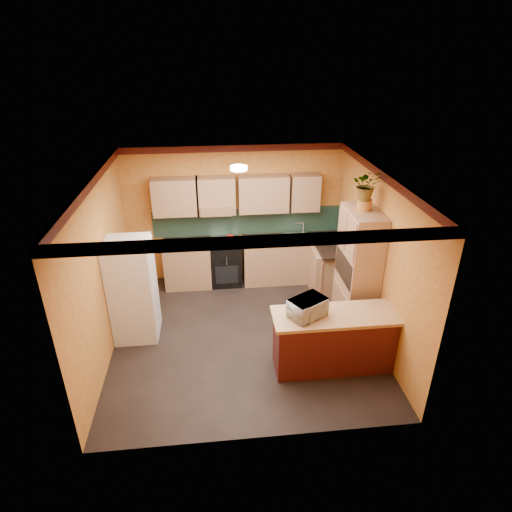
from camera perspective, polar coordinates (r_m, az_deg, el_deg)
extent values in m
plane|color=black|center=(7.26, -1.58, -10.41)|extent=(4.20, 4.20, 0.00)
cube|color=white|center=(6.04, -1.90, 10.56)|extent=(4.20, 4.20, 0.04)
cube|color=gold|center=(8.46, -2.90, 5.61)|extent=(4.20, 0.04, 2.70)
cube|color=gold|center=(4.78, 0.38, -12.46)|extent=(4.20, 0.04, 2.70)
cube|color=gold|center=(6.73, -19.84, -1.73)|extent=(0.04, 4.20, 2.70)
cube|color=gold|center=(7.00, 15.67, 0.00)|extent=(0.04, 4.20, 2.70)
cube|color=#1E382A|center=(8.52, -1.18, 4.62)|extent=(3.70, 0.02, 0.53)
cube|color=#1E382A|center=(8.25, 12.09, 3.27)|extent=(0.02, 1.40, 0.53)
cube|color=#A48056|center=(8.15, -2.18, 8.18)|extent=(3.10, 0.34, 0.70)
cylinder|color=white|center=(6.63, -2.32, 11.63)|extent=(0.26, 0.26, 0.06)
cube|color=#A48056|center=(8.58, 0.14, -0.67)|extent=(3.65, 0.60, 0.88)
cube|color=black|center=(8.38, 0.15, 2.13)|extent=(3.65, 0.62, 0.04)
cube|color=black|center=(8.54, -4.03, -0.79)|extent=(0.58, 0.58, 0.91)
cube|color=silver|center=(8.48, 5.36, 2.57)|extent=(0.48, 0.40, 0.03)
cube|color=#A48056|center=(8.33, 10.10, -2.02)|extent=(0.60, 0.80, 0.88)
cube|color=black|center=(8.12, 10.35, 0.84)|extent=(0.62, 0.80, 0.04)
cube|color=white|center=(7.08, -16.13, -4.37)|extent=(0.68, 0.66, 1.70)
cube|color=#A48056|center=(7.08, 13.37, -2.12)|extent=(0.48, 0.90, 2.10)
cylinder|color=#AC6329|center=(6.68, 14.24, 6.64)|extent=(0.22, 0.22, 0.16)
imported|color=#A48056|center=(6.58, 14.54, 9.16)|extent=(0.48, 0.44, 0.46)
cube|color=#531713|center=(6.49, 10.67, -11.18)|extent=(1.80, 0.55, 0.88)
cube|color=tan|center=(6.22, 11.03, -7.78)|extent=(1.90, 0.65, 0.05)
imported|color=white|center=(6.01, 6.88, -6.85)|extent=(0.61, 0.55, 0.28)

